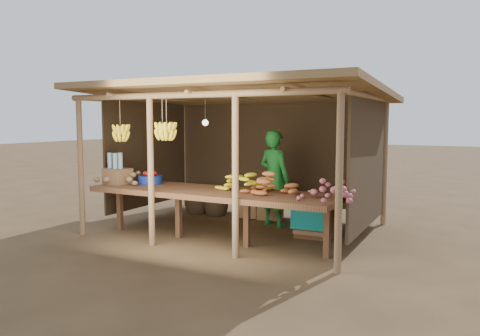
% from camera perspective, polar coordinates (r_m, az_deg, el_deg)
% --- Properties ---
extents(ground, '(60.00, 60.00, 0.00)m').
position_cam_1_polar(ground, '(8.03, 0.00, -7.47)').
color(ground, brown).
rests_on(ground, ground).
extents(stall_structure, '(4.70, 3.50, 2.43)m').
position_cam_1_polar(stall_structure, '(7.92, -0.17, 6.40)').
color(stall_structure, '#926D4B').
rests_on(stall_structure, ground).
extents(counter, '(3.90, 1.05, 0.80)m').
position_cam_1_polar(counter, '(7.08, -3.52, -3.21)').
color(counter, brown).
rests_on(counter, ground).
extents(potato_heap, '(1.08, 0.85, 0.36)m').
position_cam_1_polar(potato_heap, '(8.07, -14.01, -0.51)').
color(potato_heap, '#946D4C').
rests_on(potato_heap, counter).
extents(sweet_potato_heap, '(0.91, 0.61, 0.35)m').
position_cam_1_polar(sweet_potato_heap, '(6.68, 4.27, -1.69)').
color(sweet_potato_heap, '#A5582A').
rests_on(sweet_potato_heap, counter).
extents(onion_heap, '(0.91, 0.59, 0.36)m').
position_cam_1_polar(onion_heap, '(6.11, 11.04, -2.45)').
color(onion_heap, '#B35762').
rests_on(onion_heap, counter).
extents(banana_pile, '(0.77, 0.58, 0.35)m').
position_cam_1_polar(banana_pile, '(7.01, 0.38, -1.33)').
color(banana_pile, '#FFF428').
rests_on(banana_pile, counter).
extents(tomato_basin, '(0.39, 0.39, 0.21)m').
position_cam_1_polar(tomato_basin, '(7.90, -10.89, -1.29)').
color(tomato_basin, navy).
rests_on(tomato_basin, counter).
extents(bottle_box, '(0.46, 0.39, 0.52)m').
position_cam_1_polar(bottle_box, '(8.00, -14.72, -0.46)').
color(bottle_box, brown).
rests_on(bottle_box, counter).
extents(vendor, '(0.71, 0.58, 1.68)m').
position_cam_1_polar(vendor, '(8.16, 4.20, -1.28)').
color(vendor, '#186F26').
rests_on(vendor, ground).
extents(tarp_crate, '(0.66, 0.57, 0.76)m').
position_cam_1_polar(tarp_crate, '(7.56, 9.20, -5.97)').
color(tarp_crate, brown).
rests_on(tarp_crate, ground).
extents(carton_stack, '(1.02, 0.45, 0.72)m').
position_cam_1_polar(carton_stack, '(8.78, 2.74, -4.21)').
color(carton_stack, brown).
rests_on(carton_stack, ground).
extents(burlap_sacks, '(0.92, 0.48, 0.65)m').
position_cam_1_polar(burlap_sacks, '(9.24, -4.12, -3.94)').
color(burlap_sacks, '#42301E').
rests_on(burlap_sacks, ground).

